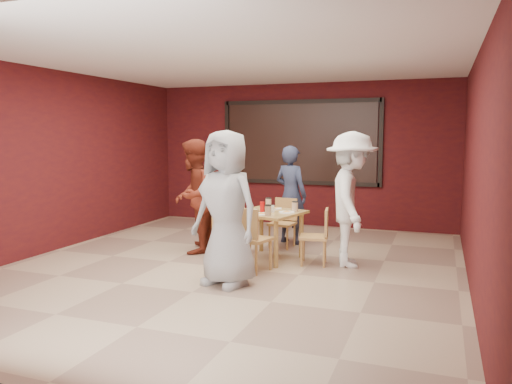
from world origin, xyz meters
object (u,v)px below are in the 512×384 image
(dining_table, at_px, (268,217))
(diner_left, at_px, (194,196))
(chair_front, at_px, (250,236))
(chair_back, at_px, (284,220))
(chair_right, at_px, (319,233))
(diner_right, at_px, (351,199))
(chair_left, at_px, (225,226))
(diner_back, at_px, (291,195))
(diner_front, at_px, (226,208))

(dining_table, bearing_deg, diner_left, 179.17)
(chair_front, bearing_deg, diner_left, 147.67)
(chair_back, distance_m, chair_right, 1.20)
(chair_front, relative_size, diner_right, 0.47)
(chair_front, xyz_separation_m, chair_back, (-0.03, 1.60, -0.05))
(chair_back, height_order, diner_left, diner_left)
(chair_front, distance_m, chair_left, 1.03)
(chair_right, height_order, diner_back, diner_back)
(chair_back, height_order, diner_right, diner_right)
(chair_left, relative_size, chair_right, 0.99)
(dining_table, relative_size, chair_back, 1.37)
(dining_table, relative_size, diner_front, 0.57)
(dining_table, distance_m, diner_front, 1.38)
(dining_table, xyz_separation_m, diner_back, (-0.00, 1.16, 0.19))
(diner_back, distance_m, diner_left, 1.66)
(chair_front, xyz_separation_m, chair_right, (0.76, 0.69, -0.05))
(diner_right, bearing_deg, chair_back, 42.83)
(dining_table, height_order, chair_front, chair_front)
(chair_left, distance_m, diner_back, 1.39)
(chair_back, distance_m, diner_back, 0.49)
(diner_right, bearing_deg, chair_left, 77.27)
(diner_right, bearing_deg, diner_front, 124.38)
(diner_front, xyz_separation_m, diner_left, (-1.15, 1.36, -0.06))
(diner_front, bearing_deg, diner_right, 64.54)
(chair_right, relative_size, diner_right, 0.42)
(dining_table, distance_m, chair_front, 0.76)
(chair_back, distance_m, diner_right, 1.53)
(chair_left, xyz_separation_m, diner_back, (0.69, 1.14, 0.37))
(chair_back, height_order, chair_left, chair_back)
(dining_table, distance_m, diner_back, 1.17)
(dining_table, height_order, chair_left, dining_table)
(chair_back, relative_size, diner_back, 0.48)
(diner_back, bearing_deg, diner_left, 63.27)
(diner_back, bearing_deg, chair_right, 142.01)
(chair_back, relative_size, diner_right, 0.42)
(chair_left, height_order, diner_back, diner_back)
(chair_left, xyz_separation_m, diner_front, (0.62, -1.36, 0.49))
(dining_table, distance_m, chair_back, 0.86)
(diner_back, bearing_deg, chair_front, 110.10)
(chair_front, height_order, diner_right, diner_right)
(chair_right, height_order, diner_front, diner_front)
(chair_front, bearing_deg, diner_right, 34.07)
(diner_front, distance_m, diner_right, 1.87)
(chair_back, xyz_separation_m, chair_right, (0.79, -0.91, 0.00))
(chair_left, xyz_separation_m, diner_left, (-0.52, 0.00, 0.43))
(chair_back, xyz_separation_m, diner_right, (1.21, -0.80, 0.48))
(chair_left, bearing_deg, chair_back, 51.49)
(chair_right, xyz_separation_m, diner_right, (0.42, 0.11, 0.48))
(dining_table, xyz_separation_m, diner_left, (-1.21, 0.02, 0.25))
(chair_right, distance_m, diner_back, 1.49)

